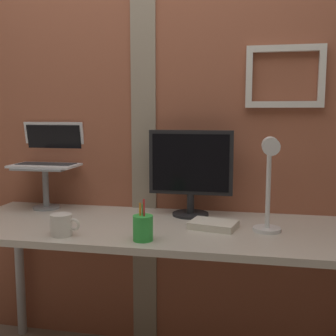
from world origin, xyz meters
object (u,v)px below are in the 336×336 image
Objects in this scene: desk_lamp at (269,174)px; pen_cup at (143,228)px; laptop at (50,153)px; monitor at (191,167)px; coffee_mug at (62,225)px.

pen_cup is (-0.49, -0.18, -0.20)m from desk_lamp.
laptop is at bearing 163.89° from desk_lamp.
pen_cup is at bearing -106.11° from monitor.
laptop is 1.19m from desk_lamp.
laptop is at bearing 120.52° from coffee_mug.
pen_cup is at bearing -38.15° from laptop.
monitor is 1.24× the size of laptop.
desk_lamp reaches higher than coffee_mug.
monitor reaches higher than pen_cup.
pen_cup is 1.34× the size of coffee_mug.
desk_lamp is at bearing 12.09° from coffee_mug.
desk_lamp is (1.14, -0.33, -0.04)m from laptop.
laptop is 2.01× the size of pen_cup.
monitor is 1.03× the size of desk_lamp.
desk_lamp is at bearing -16.11° from laptop.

